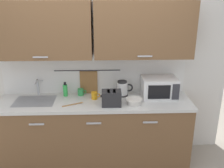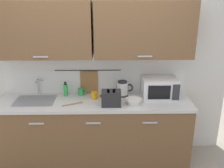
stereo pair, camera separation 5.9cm
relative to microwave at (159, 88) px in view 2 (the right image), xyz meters
The scene contains 11 objects.
counter_unit 1.06m from the microwave, behind, with size 2.53×0.64×0.90m.
back_wall_assembly 1.00m from the microwave, behind, with size 3.70×0.41×2.50m.
sink_faucet 1.65m from the microwave, behind, with size 0.09×0.17×0.22m.
microwave is the anchor object (origin of this frame).
electric_kettle 0.49m from the microwave, behind, with size 0.23×0.16×0.21m.
dish_soap_bottle 1.27m from the microwave, behind, with size 0.06×0.06×0.20m.
mug_near_sink 1.06m from the microwave, behind, with size 0.12×0.08×0.09m.
mixing_bowl 0.44m from the microwave, 147.71° to the right, with size 0.21×0.21×0.08m.
toaster 0.70m from the microwave, 159.00° to the right, with size 0.26×0.17×0.19m.
mug_by_kettle 0.87m from the microwave, behind, with size 0.12×0.08×0.09m.
wooden_spoon 1.13m from the microwave, 169.37° to the right, with size 0.26×0.14×0.01m.
Camera 2 is at (0.18, -2.77, 2.23)m, focal length 40.93 mm.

